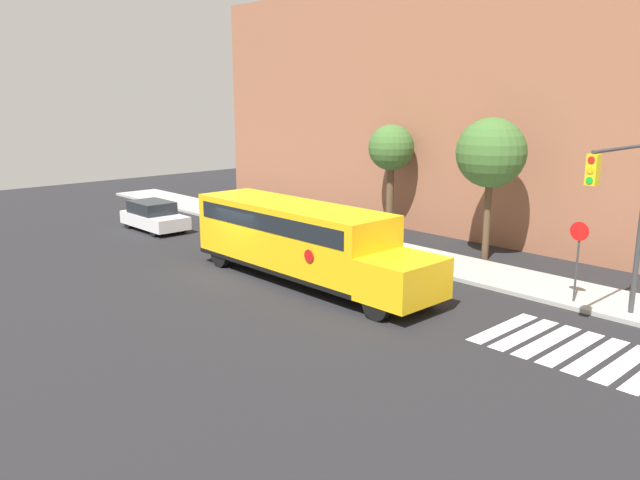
# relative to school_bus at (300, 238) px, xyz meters

# --- Properties ---
(ground_plane) EXTENTS (60.00, 60.00, 0.00)m
(ground_plane) POSITION_rel_school_bus_xyz_m (-2.34, -0.82, -1.65)
(ground_plane) COLOR black
(sidewalk_strip) EXTENTS (44.00, 3.00, 0.15)m
(sidewalk_strip) POSITION_rel_school_bus_xyz_m (-2.34, 5.68, -1.57)
(sidewalk_strip) COLOR #9E9E99
(sidewalk_strip) RESTS_ON ground
(building_backdrop) EXTENTS (32.00, 4.00, 12.47)m
(building_backdrop) POSITION_rel_school_bus_xyz_m (-2.34, 12.18, 4.59)
(building_backdrop) COLOR #935B42
(building_backdrop) RESTS_ON ground
(crosswalk_stripes) EXTENTS (4.70, 3.20, 0.01)m
(crosswalk_stripes) POSITION_rel_school_bus_xyz_m (9.95, 1.18, -1.64)
(crosswalk_stripes) COLOR white
(crosswalk_stripes) RESTS_ON ground
(school_bus) EXTENTS (10.81, 2.57, 2.86)m
(school_bus) POSITION_rel_school_bus_xyz_m (0.00, 0.00, 0.00)
(school_bus) COLOR yellow
(school_bus) RESTS_ON ground
(parked_car) EXTENTS (4.14, 1.81, 1.48)m
(parked_car) POSITION_rel_school_bus_xyz_m (-11.98, 0.44, -0.92)
(parked_car) COLOR silver
(parked_car) RESTS_ON ground
(stop_sign) EXTENTS (0.62, 0.10, 2.83)m
(stop_sign) POSITION_rel_school_bus_xyz_m (8.31, 4.69, 0.17)
(stop_sign) COLOR #38383A
(stop_sign) RESTS_ON ground
(traffic_light) EXTENTS (0.28, 3.99, 5.62)m
(traffic_light) POSITION_rel_school_bus_xyz_m (10.04, 3.68, 2.11)
(traffic_light) COLOR #38383A
(traffic_light) RESTS_ON ground
(tree_near_sidewalk) EXTENTS (2.27, 2.27, 5.42)m
(tree_near_sidewalk) POSITION_rel_school_bus_xyz_m (-3.34, 8.92, 2.53)
(tree_near_sidewalk) COLOR brown
(tree_near_sidewalk) RESTS_ON ground
(tree_far_sidewalk) EXTENTS (2.87, 2.87, 5.93)m
(tree_far_sidewalk) POSITION_rel_school_bus_xyz_m (2.96, 7.81, 2.82)
(tree_far_sidewalk) COLOR brown
(tree_far_sidewalk) RESTS_ON ground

